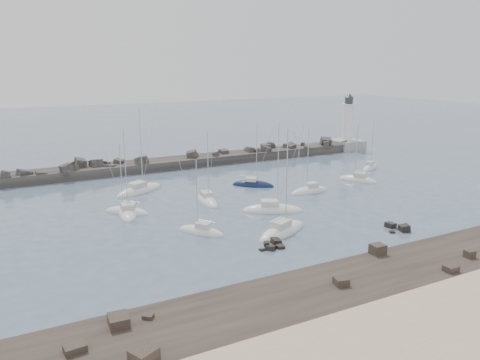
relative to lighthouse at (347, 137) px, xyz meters
name	(u,v)px	position (x,y,z in m)	size (l,w,h in m)	color
ground	(261,220)	(-47.00, -38.00, -3.09)	(400.00, 400.00, 0.00)	#4A5D73
sand_strip	(463,338)	(-47.00, -70.00, -3.09)	(140.00, 14.00, 1.00)	#CFB28F
rock_shelf	(373,285)	(-46.97, -59.97, -3.07)	(140.00, 12.79, 2.03)	#2B221E
rock_cluster_near	(274,245)	(-50.24, -46.76, -2.97)	(3.58, 2.97, 1.04)	black
rock_cluster_far	(397,228)	(-32.98, -49.35, -2.90)	(3.08, 3.50, 1.31)	black
breakwater	(133,170)	(-54.57, -0.04, -2.76)	(115.00, 7.21, 5.22)	#2F2C2A
lighthouse	(347,137)	(0.00, 0.00, 0.00)	(7.00, 7.00, 14.60)	gray
sailboat_3	(128,213)	(-62.43, -26.48, -2.95)	(4.43, 8.78, 13.34)	white
sailboat_4	(140,191)	(-57.67, -15.62, -2.95)	(10.01, 7.08, 15.26)	white
sailboat_5	(201,232)	(-56.17, -38.73, -2.96)	(5.47, 6.38, 10.42)	white
sailboat_6	(207,201)	(-49.94, -26.42, -2.95)	(3.09, 7.77, 12.12)	white
sailboat_7	(282,232)	(-46.97, -43.49, -2.94)	(9.42, 6.16, 14.37)	white
sailboat_8	(253,185)	(-38.81, -21.13, -2.96)	(7.16, 6.66, 11.88)	#0E183A
sailboat_9	(310,191)	(-32.43, -29.25, -2.94)	(7.28, 2.28, 11.74)	white
sailboat_10	(358,180)	(-19.99, -27.02, -2.95)	(5.46, 7.50, 11.75)	white
sailboat_12	(370,168)	(-10.61, -20.05, -2.94)	(6.80, 5.15, 10.82)	white
sailboat_13	(127,212)	(-62.52, -26.15, -2.95)	(6.39, 6.24, 10.97)	white
sailboat_14	(272,210)	(-43.44, -35.24, -2.95)	(9.11, 6.64, 14.03)	white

